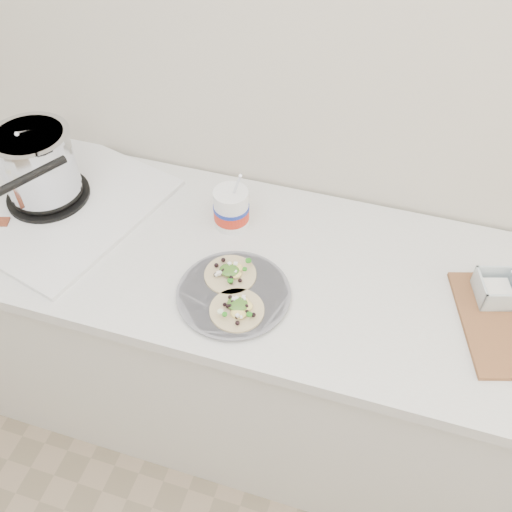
% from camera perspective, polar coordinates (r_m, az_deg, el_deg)
% --- Properties ---
extents(counter, '(2.44, 0.66, 0.90)m').
position_cam_1_polar(counter, '(1.93, 1.52, -9.49)').
color(counter, silver).
rests_on(counter, ground).
extents(stove, '(0.73, 0.70, 0.29)m').
position_cam_1_polar(stove, '(1.80, -20.61, 7.53)').
color(stove, silver).
rests_on(stove, counter).
extents(taco_plate, '(0.30, 0.30, 0.04)m').
position_cam_1_polar(taco_plate, '(1.48, -2.26, -3.60)').
color(taco_plate, slate).
rests_on(taco_plate, counter).
extents(tub, '(0.10, 0.10, 0.23)m').
position_cam_1_polar(tub, '(1.63, -2.43, 4.95)').
color(tub, white).
rests_on(tub, counter).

